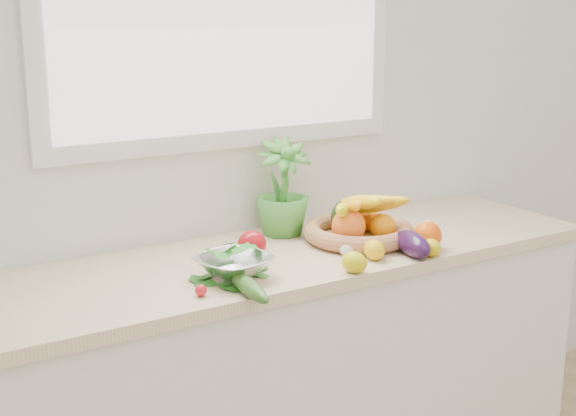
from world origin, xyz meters
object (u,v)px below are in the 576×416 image
potted_herb (283,188)px  colander_with_spinach (233,259)px  eggplant (412,244)px  fruit_basket (358,226)px  cucumber (249,287)px  apple (252,245)px

potted_herb → colander_with_spinach: 0.49m
eggplant → fruit_basket: (-0.05, 0.22, 0.01)m
eggplant → colander_with_spinach: 0.59m
cucumber → colander_with_spinach: 0.15m
eggplant → potted_herb: 0.49m
apple → eggplant: bearing=-28.2°
eggplant → cucumber: (-0.61, -0.04, -0.02)m
eggplant → colander_with_spinach: size_ratio=0.76×
cucumber → colander_with_spinach: (0.03, 0.14, 0.03)m
apple → colander_with_spinach: 0.19m
eggplant → colander_with_spinach: bearing=169.7°
cucumber → potted_herb: 0.62m
eggplant → fruit_basket: fruit_basket is taller
fruit_basket → colander_with_spinach: (-0.53, -0.11, 0.00)m
eggplant → potted_herb: potted_herb is taller
apple → fruit_basket: bearing=-2.8°
eggplant → potted_herb: size_ratio=0.58×
potted_herb → eggplant: bearing=-62.8°
apple → colander_with_spinach: (-0.14, -0.13, 0.01)m
fruit_basket → colander_with_spinach: size_ratio=1.53×
cucumber → colander_with_spinach: size_ratio=0.99×
cucumber → fruit_basket: size_ratio=0.64×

